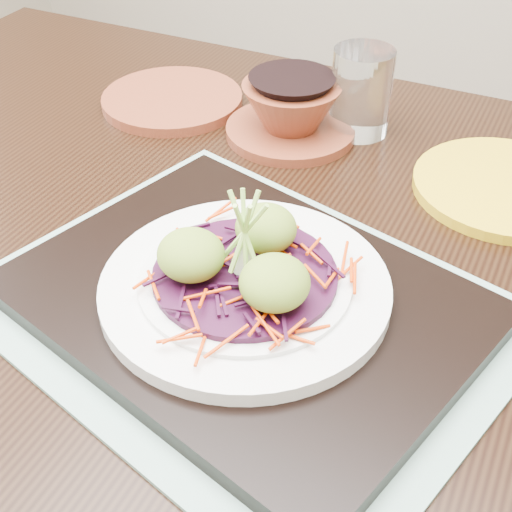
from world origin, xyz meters
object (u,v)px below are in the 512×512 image
at_px(dining_table, 258,330).
at_px(serving_tray, 245,301).
at_px(terracotta_side_plate, 172,100).
at_px(water_glass, 361,92).
at_px(yellow_plate, 505,187).
at_px(white_plate, 245,286).
at_px(terracotta_bowl_set, 291,113).

distance_m(dining_table, serving_tray, 0.15).
bearing_deg(serving_tray, dining_table, 123.95).
height_order(terracotta_side_plate, water_glass, water_glass).
xyz_separation_m(dining_table, yellow_plate, (0.19, 0.21, 0.11)).
bearing_deg(yellow_plate, white_plate, -118.54).
bearing_deg(yellow_plate, serving_tray, -118.54).
bearing_deg(white_plate, water_glass, 94.85).
distance_m(dining_table, water_glass, 0.31).
bearing_deg(terracotta_side_plate, terracotta_bowl_set, -1.37).
relative_size(water_glass, terracotta_bowl_set, 0.52).
bearing_deg(dining_table, terracotta_side_plate, 135.46).
bearing_deg(serving_tray, terracotta_side_plate, 145.47).
bearing_deg(white_plate, terracotta_bowl_set, 108.00).
xyz_separation_m(water_glass, yellow_plate, (0.19, -0.06, -0.05)).
xyz_separation_m(white_plate, terracotta_side_plate, (-0.27, 0.30, -0.02)).
xyz_separation_m(terracotta_bowl_set, yellow_plate, (0.26, -0.01, -0.02)).
xyz_separation_m(white_plate, terracotta_bowl_set, (-0.10, 0.30, 0.00)).
height_order(dining_table, terracotta_bowl_set, terracotta_bowl_set).
bearing_deg(serving_tray, terracotta_bowl_set, 122.10).
relative_size(serving_tray, white_plate, 1.54).
bearing_deg(water_glass, serving_tray, -85.15).
xyz_separation_m(dining_table, terracotta_bowl_set, (-0.07, 0.22, 0.14)).
distance_m(serving_tray, white_plate, 0.02).
height_order(water_glass, yellow_plate, water_glass).
bearing_deg(dining_table, serving_tray, -71.60).
distance_m(water_glass, yellow_plate, 0.20).
bearing_deg(water_glass, dining_table, -89.93).
relative_size(serving_tray, terracotta_bowl_set, 1.92).
distance_m(white_plate, terracotta_bowl_set, 0.32).
relative_size(dining_table, serving_tray, 3.49).
distance_m(serving_tray, terracotta_bowl_set, 0.32).
relative_size(serving_tray, yellow_plate, 1.93).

